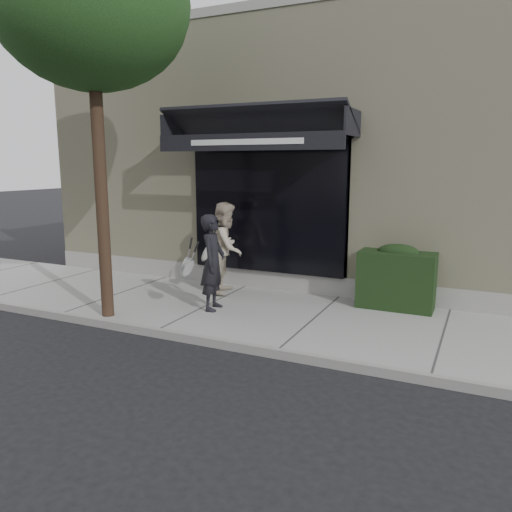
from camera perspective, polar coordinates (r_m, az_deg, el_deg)
The scene contains 8 objects.
ground at distance 8.38m, azimuth 6.63°, elevation -7.89°, with size 80.00×80.00×0.00m, color black.
sidewalk at distance 8.36m, azimuth 6.64°, elevation -7.50°, with size 20.00×3.00×0.12m, color gray.
curb at distance 6.99m, azimuth 2.52°, elevation -11.04°, with size 20.00×0.10×0.14m, color gray.
building_facade at distance 12.76m, azimuth 14.08°, elevation 10.68°, with size 14.30×8.04×5.64m.
hedge at distance 9.13m, azimuth 15.80°, elevation -2.39°, with size 1.30×0.70×1.14m.
street_tree at distance 8.77m, azimuth -18.36°, elevation 25.53°, with size 3.00×3.00×6.28m.
pedestrian_front at distance 8.64m, azimuth -4.99°, elevation -0.75°, with size 0.71×0.80×1.67m.
pedestrian_back at distance 9.78m, azimuth -3.41°, elevation 0.95°, with size 0.86×1.02×1.78m.
Camera 1 is at (2.48, -7.56, 2.64)m, focal length 35.00 mm.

